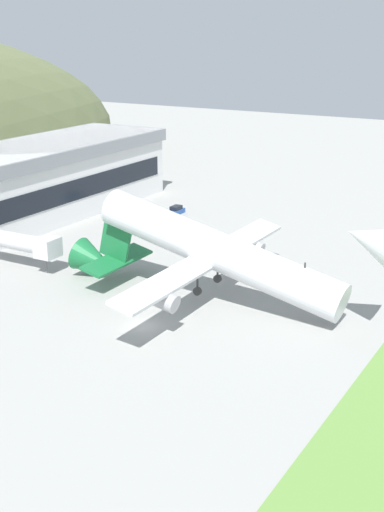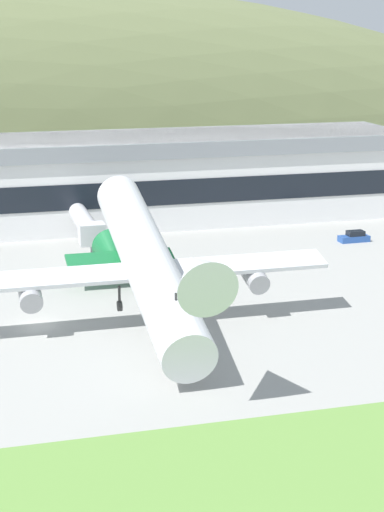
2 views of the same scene
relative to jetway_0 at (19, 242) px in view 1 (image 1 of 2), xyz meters
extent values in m
plane|color=#9E9E99|center=(-9.29, -28.39, -3.99)|extent=(419.01, 419.01, 0.00)
cylinder|color=silver|center=(0.00, 1.61, 0.01)|extent=(2.60, 14.36, 2.60)
cube|color=silver|center=(0.00, -5.57, 0.01)|extent=(3.38, 2.86, 2.86)
cylinder|color=slate|center=(0.00, -5.07, -1.99)|extent=(0.36, 0.36, 4.00)
cylinder|color=silver|center=(1.76, -33.05, 3.26)|extent=(5.01, 34.59, 12.69)
cone|color=silver|center=(1.76, -52.45, 7.80)|extent=(4.91, 6.48, 6.03)
cone|color=#196B38|center=(1.76, -13.15, -1.38)|extent=(4.91, 7.46, 6.26)
cube|color=#196B38|center=(1.76, -17.05, 3.98)|extent=(0.50, 6.41, 9.69)
cube|color=#196B38|center=(1.76, -16.81, -0.53)|extent=(13.02, 3.50, 1.15)
cube|color=silver|center=(1.76, -31.37, 2.00)|extent=(39.73, 3.61, 1.26)
cylinder|color=#9E9EA3|center=(-10.16, -31.90, 0.57)|extent=(2.30, 4.03, 3.06)
cylinder|color=#9E9EA3|center=(13.68, -31.90, 0.57)|extent=(2.30, 4.03, 3.06)
cylinder|color=#2D2D2D|center=(-1.00, -31.37, -0.48)|extent=(0.28, 0.28, 2.20)
cylinder|color=#2D2D2D|center=(-1.00, -31.37, -1.58)|extent=(0.45, 1.10, 1.10)
cylinder|color=#2D2D2D|center=(4.51, -31.37, -0.48)|extent=(0.28, 0.28, 2.20)
cylinder|color=#2D2D2D|center=(4.51, -31.37, -1.58)|extent=(0.45, 1.10, 1.10)
cylinder|color=#2D2D2D|center=(1.76, -44.75, 2.76)|extent=(0.22, 0.22, 1.98)
cylinder|color=#2D2D2D|center=(1.76, -44.75, 1.77)|extent=(0.30, 0.83, 0.82)
cube|color=#264C99|center=(38.72, -3.96, -3.55)|extent=(4.51, 1.95, 0.89)
cube|color=black|center=(38.94, -3.95, -2.74)|extent=(2.50, 1.62, 0.73)
camera|label=1|loc=(-75.51, -73.59, 31.19)|focal=50.00mm
camera|label=2|loc=(-15.55, -115.09, 26.93)|focal=60.00mm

